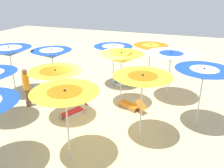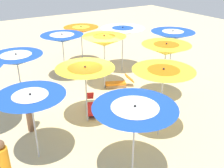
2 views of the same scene
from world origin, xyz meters
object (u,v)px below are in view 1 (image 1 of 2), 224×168
at_px(beach_umbrella_1, 65,98).
at_px(lounger_3, 131,105).
at_px(lounger_1, 125,81).
at_px(beachgoer_0, 27,87).
at_px(beach_umbrella_5, 55,75).
at_px(beach_umbrella_10, 113,49).
at_px(beach_umbrella_11, 150,48).
at_px(beach_umbrella_3, 204,74).
at_px(beach_umbrella_8, 9,52).
at_px(beach_umbrella_9, 52,54).
at_px(lounger_2, 74,111).
at_px(beach_umbrella_2, 142,82).
at_px(beach_umbrella_6, 121,58).
at_px(beach_umbrella_7, 171,57).
at_px(lounger_0, 139,81).

height_order(beach_umbrella_1, lounger_3, beach_umbrella_1).
bearing_deg(beach_umbrella_1, lounger_1, -88.26).
bearing_deg(beachgoer_0, beach_umbrella_5, -11.40).
height_order(beach_umbrella_1, beach_umbrella_10, beach_umbrella_1).
relative_size(beach_umbrella_11, lounger_1, 1.67).
xyz_separation_m(beach_umbrella_3, beach_umbrella_8, (8.76, 0.00, 0.04)).
bearing_deg(beach_umbrella_9, lounger_2, 139.08).
bearing_deg(beach_umbrella_11, lounger_3, 89.90).
relative_size(beach_umbrella_2, beach_umbrella_11, 1.15).
bearing_deg(beach_umbrella_6, beach_umbrella_7, -144.04).
height_order(beach_umbrella_9, lounger_0, beach_umbrella_9).
relative_size(beach_umbrella_1, lounger_3, 1.78).
relative_size(beach_umbrella_8, beachgoer_0, 1.39).
bearing_deg(lounger_1, beach_umbrella_6, 80.60).
relative_size(beach_umbrella_2, beach_umbrella_9, 1.10).
relative_size(lounger_1, beachgoer_0, 0.73).
xyz_separation_m(beach_umbrella_2, lounger_2, (3.06, -0.72, -2.03)).
bearing_deg(beach_umbrella_9, beach_umbrella_6, 175.78).
relative_size(beach_umbrella_6, lounger_1, 1.94).
distance_m(beach_umbrella_10, lounger_3, 3.40).
bearing_deg(lounger_1, lounger_3, 90.74).
bearing_deg(beach_umbrella_10, lounger_1, -144.50).
distance_m(beach_umbrella_1, beach_umbrella_8, 6.11).
bearing_deg(lounger_1, beach_umbrella_8, 11.65).
bearing_deg(lounger_2, beach_umbrella_1, 51.00).
distance_m(beach_umbrella_3, lounger_3, 3.45).
distance_m(beach_umbrella_1, lounger_3, 4.44).
bearing_deg(beach_umbrella_1, beach_umbrella_5, -50.77).
bearing_deg(beach_umbrella_5, beach_umbrella_8, -21.57).
distance_m(beach_umbrella_5, lounger_1, 5.07).
height_order(beach_umbrella_3, lounger_2, beach_umbrella_3).
relative_size(beach_umbrella_10, beach_umbrella_11, 1.05).
height_order(beach_umbrella_1, beach_umbrella_3, same).
height_order(beach_umbrella_1, lounger_2, beach_umbrella_1).
bearing_deg(beachgoer_0, beach_umbrella_10, 55.24).
distance_m(beach_umbrella_1, beach_umbrella_9, 5.54).
xyz_separation_m(beach_umbrella_10, lounger_1, (-0.58, -0.42, -1.86)).
bearing_deg(beach_umbrella_6, beach_umbrella_8, 7.60).
xyz_separation_m(beach_umbrella_1, beach_umbrella_8, (5.08, -3.39, 0.04)).
height_order(beach_umbrella_2, beach_umbrella_10, beach_umbrella_2).
relative_size(beach_umbrella_1, lounger_1, 1.87).
xyz_separation_m(beach_umbrella_5, beach_umbrella_6, (-2.00, -2.07, 0.31)).
bearing_deg(lounger_3, beach_umbrella_9, 17.62).
bearing_deg(beach_umbrella_2, lounger_0, -75.57).
bearing_deg(beach_umbrella_11, lounger_2, 66.74).
relative_size(beach_umbrella_10, lounger_2, 1.81).
relative_size(beach_umbrella_1, beach_umbrella_5, 1.12).
bearing_deg(beach_umbrella_2, beach_umbrella_8, -12.82).
distance_m(beach_umbrella_11, lounger_0, 1.94).
distance_m(beach_umbrella_3, beach_umbrella_6, 3.43).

